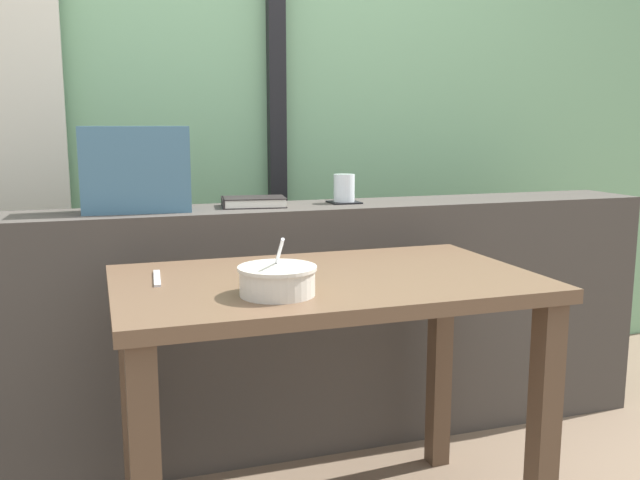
{
  "coord_description": "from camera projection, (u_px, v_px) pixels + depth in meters",
  "views": [
    {
      "loc": [
        -0.51,
        -1.6,
        1.09
      ],
      "look_at": [
        0.12,
        0.33,
        0.75
      ],
      "focal_mm": 38.22,
      "sensor_mm": 36.0,
      "label": 1
    }
  ],
  "objects": [
    {
      "name": "outdoor_backdrop",
      "position": [
        222.0,
        46.0,
        2.73
      ],
      "size": [
        4.8,
        0.08,
        2.8
      ],
      "primitive_type": "cube",
      "color": "#7AAD7F",
      "rests_on": "ground"
    },
    {
      "name": "window_divider_post",
      "position": [
        276.0,
        72.0,
        2.74
      ],
      "size": [
        0.07,
        0.05,
        2.6
      ],
      "primitive_type": "cube",
      "color": "black",
      "rests_on": "ground"
    },
    {
      "name": "dark_console_ledge",
      "position": [
        264.0,
        329.0,
        2.29
      ],
      "size": [
        2.8,
        0.29,
        0.83
      ],
      "primitive_type": "cube",
      "color": "#423D38",
      "rests_on": "ground"
    },
    {
      "name": "breakfast_table",
      "position": [
        326.0,
        323.0,
        1.74
      ],
      "size": [
        1.05,
        0.63,
        0.71
      ],
      "color": "brown",
      "rests_on": "ground"
    },
    {
      "name": "coaster_square",
      "position": [
        344.0,
        202.0,
        2.32
      ],
      "size": [
        0.1,
        0.1,
        0.0
      ],
      "primitive_type": "cube",
      "color": "black",
      "rests_on": "dark_console_ledge"
    },
    {
      "name": "juice_glass",
      "position": [
        344.0,
        189.0,
        2.31
      ],
      "size": [
        0.07,
        0.07,
        0.09
      ],
      "color": "white",
      "rests_on": "coaster_square"
    },
    {
      "name": "closed_book",
      "position": [
        253.0,
        202.0,
        2.22
      ],
      "size": [
        0.22,
        0.16,
        0.03
      ],
      "color": "black",
      "rests_on": "dark_console_ledge"
    },
    {
      "name": "throw_pillow",
      "position": [
        136.0,
        169.0,
        2.07
      ],
      "size": [
        0.33,
        0.16,
        0.26
      ],
      "primitive_type": "cube",
      "rotation": [
        0.0,
        0.0,
        -0.07
      ],
      "color": "#426B84",
      "rests_on": "dark_console_ledge"
    },
    {
      "name": "soup_bowl",
      "position": [
        277.0,
        281.0,
        1.52
      ],
      "size": [
        0.18,
        0.18,
        0.14
      ],
      "color": "beige",
      "rests_on": "breakfast_table"
    },
    {
      "name": "fork_utensil",
      "position": [
        157.0,
        278.0,
        1.68
      ],
      "size": [
        0.03,
        0.17,
        0.01
      ],
      "primitive_type": "cube",
      "rotation": [
        0.0,
        0.0,
        -0.08
      ],
      "color": "silver",
      "rests_on": "breakfast_table"
    }
  ]
}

